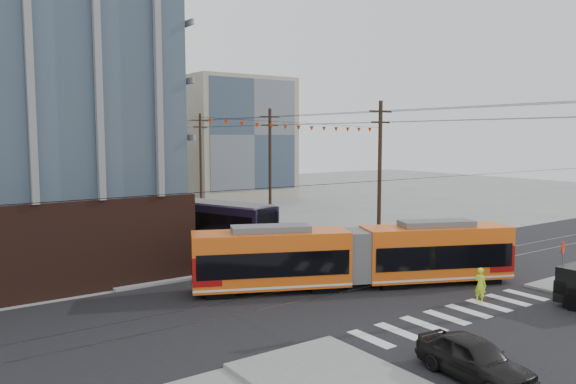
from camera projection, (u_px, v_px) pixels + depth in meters
name	position (u px, v px, depth m)	size (l,w,h in m)	color
ground	(410.00, 299.00, 28.92)	(160.00, 160.00, 0.00)	slate
bg_bldg_ne_near	(227.00, 139.00, 76.32)	(14.00, 14.00, 16.00)	gray
bg_bldg_ne_far	(179.00, 144.00, 93.83)	(16.00, 16.00, 14.00)	#8C99A5
utility_pole_far	(153.00, 156.00, 78.77)	(0.30, 0.30, 11.00)	black
streetcar	(356.00, 256.00, 31.14)	(17.97, 2.53, 3.46)	#DB5712
city_bus	(201.00, 223.00, 42.64)	(2.75, 12.67, 3.59)	black
black_sedan	(474.00, 358.00, 19.39)	(1.77, 4.40, 1.50)	black
parked_car_silver	(194.00, 253.00, 36.91)	(1.53, 4.40, 1.45)	#A3A3A3
parked_car_white	(163.00, 244.00, 39.72)	(2.13, 5.23, 1.52)	#BCB7B6
parked_car_grey	(141.00, 230.00, 46.29)	(2.26, 4.89, 1.36)	slate
pedestrian	(480.00, 285.00, 28.33)	(0.65, 0.43, 1.79)	#DAFF2B
stop_sign	(562.00, 267.00, 30.52)	(0.78, 0.78, 2.56)	#AB1400
jersey_barrier	(365.00, 239.00, 43.61)	(0.90, 4.00, 0.80)	slate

